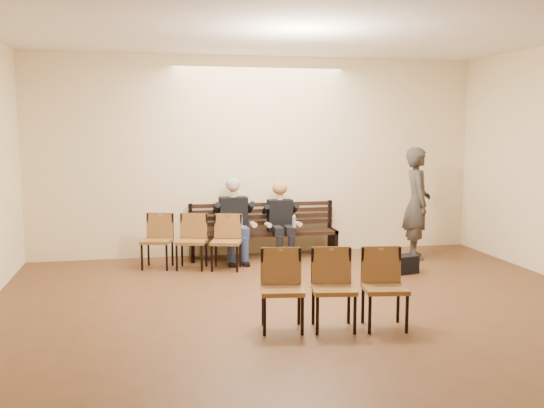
{
  "coord_description": "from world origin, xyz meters",
  "views": [
    {
      "loc": [
        -1.96,
        -5.61,
        2.25
      ],
      "look_at": [
        0.04,
        4.05,
        1.01
      ],
      "focal_mm": 40.0,
      "sensor_mm": 36.0,
      "label": 1
    }
  ],
  "objects_px": {
    "passerby": "(417,195)",
    "chair_row_front": "(191,242)",
    "seated_woman": "(281,223)",
    "chair_row_back": "(334,290)",
    "seated_man": "(234,219)",
    "bag": "(404,264)",
    "bench": "(264,244)",
    "laptop": "(234,229)",
    "water_bottle": "(294,229)"
  },
  "relations": [
    {
      "from": "passerby",
      "to": "chair_row_front",
      "type": "height_order",
      "value": "passerby"
    },
    {
      "from": "seated_woman",
      "to": "chair_row_back",
      "type": "distance_m",
      "value": 3.83
    },
    {
      "from": "seated_man",
      "to": "bag",
      "type": "xyz_separation_m",
      "value": [
        2.46,
        -1.5,
        -0.57
      ]
    },
    {
      "from": "bench",
      "to": "laptop",
      "type": "distance_m",
      "value": 0.74
    },
    {
      "from": "seated_man",
      "to": "chair_row_front",
      "type": "xyz_separation_m",
      "value": [
        -0.77,
        -0.53,
        -0.27
      ]
    },
    {
      "from": "bench",
      "to": "chair_row_back",
      "type": "distance_m",
      "value": 3.94
    },
    {
      "from": "water_bottle",
      "to": "bag",
      "type": "relative_size",
      "value": 0.56
    },
    {
      "from": "laptop",
      "to": "chair_row_back",
      "type": "relative_size",
      "value": 0.19
    },
    {
      "from": "laptop",
      "to": "seated_man",
      "type": "bearing_deg",
      "value": 84.25
    },
    {
      "from": "bench",
      "to": "water_bottle",
      "type": "bearing_deg",
      "value": -43.67
    },
    {
      "from": "seated_man",
      "to": "water_bottle",
      "type": "height_order",
      "value": "seated_man"
    },
    {
      "from": "seated_man",
      "to": "chair_row_back",
      "type": "relative_size",
      "value": 0.87
    },
    {
      "from": "bench",
      "to": "water_bottle",
      "type": "height_order",
      "value": "water_bottle"
    },
    {
      "from": "passerby",
      "to": "chair_row_back",
      "type": "xyz_separation_m",
      "value": [
        -2.55,
        -3.34,
        -0.65
      ]
    },
    {
      "from": "bench",
      "to": "water_bottle",
      "type": "xyz_separation_m",
      "value": [
        0.44,
        -0.42,
        0.33
      ]
    },
    {
      "from": "bench",
      "to": "chair_row_back",
      "type": "bearing_deg",
      "value": -89.53
    },
    {
      "from": "water_bottle",
      "to": "bag",
      "type": "height_order",
      "value": "water_bottle"
    },
    {
      "from": "bench",
      "to": "bag",
      "type": "bearing_deg",
      "value": -40.21
    },
    {
      "from": "bench",
      "to": "chair_row_front",
      "type": "height_order",
      "value": "chair_row_front"
    },
    {
      "from": "bag",
      "to": "chair_row_back",
      "type": "height_order",
      "value": "chair_row_back"
    },
    {
      "from": "bag",
      "to": "chair_row_back",
      "type": "bearing_deg",
      "value": -129.15
    },
    {
      "from": "seated_woman",
      "to": "chair_row_front",
      "type": "height_order",
      "value": "seated_woman"
    },
    {
      "from": "water_bottle",
      "to": "chair_row_front",
      "type": "bearing_deg",
      "value": -172.52
    },
    {
      "from": "water_bottle",
      "to": "seated_man",
      "type": "bearing_deg",
      "value": 163.02
    },
    {
      "from": "water_bottle",
      "to": "bag",
      "type": "xyz_separation_m",
      "value": [
        1.48,
        -1.2,
        -0.42
      ]
    },
    {
      "from": "passerby",
      "to": "chair_row_back",
      "type": "height_order",
      "value": "passerby"
    },
    {
      "from": "bag",
      "to": "chair_row_front",
      "type": "relative_size",
      "value": 0.24
    },
    {
      "from": "seated_woman",
      "to": "chair_row_front",
      "type": "bearing_deg",
      "value": -161.58
    },
    {
      "from": "bag",
      "to": "passerby",
      "type": "xyz_separation_m",
      "value": [
        0.66,
        1.02,
        0.97
      ]
    },
    {
      "from": "water_bottle",
      "to": "passerby",
      "type": "height_order",
      "value": "passerby"
    },
    {
      "from": "bag",
      "to": "bench",
      "type": "bearing_deg",
      "value": 139.79
    },
    {
      "from": "water_bottle",
      "to": "laptop",
      "type": "bearing_deg",
      "value": 173.88
    },
    {
      "from": "bench",
      "to": "bag",
      "type": "distance_m",
      "value": 2.51
    },
    {
      "from": "seated_man",
      "to": "seated_woman",
      "type": "xyz_separation_m",
      "value": [
        0.82,
        0.0,
        -0.1
      ]
    },
    {
      "from": "seated_woman",
      "to": "chair_row_front",
      "type": "xyz_separation_m",
      "value": [
        -1.59,
        -0.53,
        -0.17
      ]
    },
    {
      "from": "bench",
      "to": "passerby",
      "type": "bearing_deg",
      "value": -13.09
    },
    {
      "from": "passerby",
      "to": "chair_row_front",
      "type": "xyz_separation_m",
      "value": [
        -3.89,
        -0.05,
        -0.66
      ]
    },
    {
      "from": "bag",
      "to": "passerby",
      "type": "height_order",
      "value": "passerby"
    },
    {
      "from": "laptop",
      "to": "chair_row_front",
      "type": "xyz_separation_m",
      "value": [
        -0.74,
        -0.34,
        -0.12
      ]
    },
    {
      "from": "water_bottle",
      "to": "bench",
      "type": "bearing_deg",
      "value": 136.33
    },
    {
      "from": "bench",
      "to": "seated_woman",
      "type": "relative_size",
      "value": 2.12
    },
    {
      "from": "seated_woman",
      "to": "bag",
      "type": "bearing_deg",
      "value": -42.51
    },
    {
      "from": "seated_man",
      "to": "bag",
      "type": "bearing_deg",
      "value": -31.39
    },
    {
      "from": "bag",
      "to": "seated_man",
      "type": "bearing_deg",
      "value": 148.61
    },
    {
      "from": "seated_man",
      "to": "chair_row_front",
      "type": "relative_size",
      "value": 0.89
    },
    {
      "from": "bench",
      "to": "seated_man",
      "type": "distance_m",
      "value": 0.74
    },
    {
      "from": "bench",
      "to": "seated_woman",
      "type": "bearing_deg",
      "value": -23.22
    },
    {
      "from": "water_bottle",
      "to": "passerby",
      "type": "distance_m",
      "value": 2.22
    },
    {
      "from": "seated_woman",
      "to": "laptop",
      "type": "relative_size",
      "value": 3.86
    },
    {
      "from": "bench",
      "to": "chair_row_front",
      "type": "relative_size",
      "value": 1.64
    }
  ]
}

